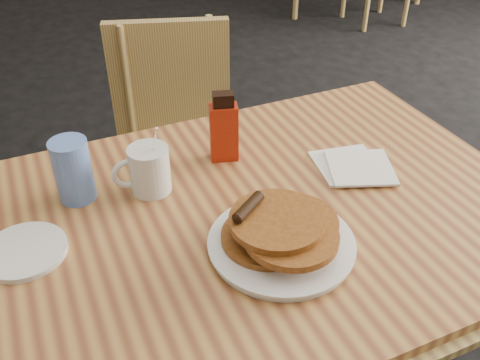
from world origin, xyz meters
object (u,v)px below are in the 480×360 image
(chair_main_far, at_px, (180,133))
(pancake_plate, at_px, (281,236))
(main_table, at_px, (244,227))
(coffee_mug, at_px, (148,169))
(syrup_bottle, at_px, (224,129))
(blue_tumbler, at_px, (73,170))

(chair_main_far, distance_m, pancake_plate, 0.89)
(main_table, xyz_separation_m, coffee_mug, (-0.17, 0.15, 0.10))
(pancake_plate, height_order, syrup_bottle, syrup_bottle)
(chair_main_far, distance_m, coffee_mug, 0.67)
(main_table, distance_m, coffee_mug, 0.25)
(coffee_mug, distance_m, blue_tumbler, 0.16)
(chair_main_far, bearing_deg, main_table, -79.32)
(pancake_plate, relative_size, syrup_bottle, 1.66)
(syrup_bottle, bearing_deg, pancake_plate, -77.10)
(syrup_bottle, bearing_deg, blue_tumbler, -160.91)
(chair_main_far, bearing_deg, blue_tumbler, -110.18)
(main_table, xyz_separation_m, blue_tumbler, (-0.33, 0.18, 0.11))
(main_table, bearing_deg, chair_main_far, 87.79)
(pancake_plate, height_order, blue_tumbler, blue_tumbler)
(pancake_plate, distance_m, coffee_mug, 0.35)
(main_table, distance_m, syrup_bottle, 0.25)
(main_table, relative_size, coffee_mug, 8.20)
(main_table, height_order, syrup_bottle, syrup_bottle)
(pancake_plate, bearing_deg, main_table, 104.18)
(pancake_plate, xyz_separation_m, coffee_mug, (-0.20, 0.28, 0.03))
(chair_main_far, height_order, syrup_bottle, syrup_bottle)
(chair_main_far, relative_size, pancake_plate, 3.07)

